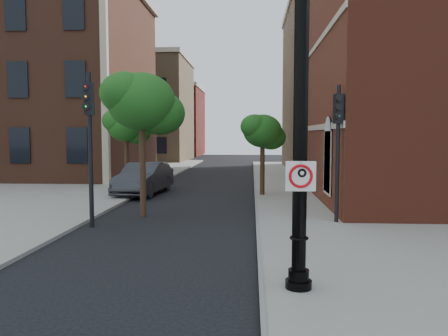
# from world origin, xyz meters

# --- Properties ---
(ground) EXTENTS (120.00, 120.00, 0.00)m
(ground) POSITION_xyz_m (0.00, 0.00, 0.00)
(ground) COLOR black
(ground) RESTS_ON ground
(sidewalk_right) EXTENTS (8.00, 60.00, 0.12)m
(sidewalk_right) POSITION_xyz_m (6.00, 10.00, 0.06)
(sidewalk_right) COLOR gray
(sidewalk_right) RESTS_ON ground
(sidewalk_left) EXTENTS (10.00, 50.00, 0.12)m
(sidewalk_left) POSITION_xyz_m (-9.00, 18.00, 0.06)
(sidewalk_left) COLOR gray
(sidewalk_left) RESTS_ON ground
(curb_edge) EXTENTS (0.10, 60.00, 0.14)m
(curb_edge) POSITION_xyz_m (2.05, 10.00, 0.07)
(curb_edge) COLOR gray
(curb_edge) RESTS_ON ground
(victorian_building) EXTENTS (18.60, 14.60, 17.95)m
(victorian_building) POSITION_xyz_m (-16.00, 23.97, 8.74)
(victorian_building) COLOR brown
(victorian_building) RESTS_ON ground
(bg_building_tan_a) EXTENTS (12.00, 12.00, 12.00)m
(bg_building_tan_a) POSITION_xyz_m (-12.00, 44.00, 6.00)
(bg_building_tan_a) COLOR olive
(bg_building_tan_a) RESTS_ON ground
(bg_building_red) EXTENTS (12.00, 12.00, 10.00)m
(bg_building_red) POSITION_xyz_m (-12.00, 58.00, 5.00)
(bg_building_red) COLOR maroon
(bg_building_red) RESTS_ON ground
(bg_building_tan_b) EXTENTS (22.00, 14.00, 14.00)m
(bg_building_tan_b) POSITION_xyz_m (16.00, 30.00, 7.00)
(bg_building_tan_b) COLOR olive
(bg_building_tan_b) RESTS_ON ground
(lamppost) EXTENTS (0.53, 0.53, 6.21)m
(lamppost) POSITION_xyz_m (2.78, -0.53, 2.87)
(lamppost) COLOR black
(lamppost) RESTS_ON ground
(no_parking_sign) EXTENTS (0.58, 0.06, 0.58)m
(no_parking_sign) POSITION_xyz_m (2.78, -0.69, 2.37)
(no_parking_sign) COLOR white
(no_parking_sign) RESTS_ON ground
(parked_car) EXTENTS (2.27, 5.29, 1.70)m
(parked_car) POSITION_xyz_m (-3.83, 13.60, 0.85)
(parked_car) COLOR #2E2E33
(parked_car) RESTS_ON ground
(traffic_signal_left) EXTENTS (0.40, 0.46, 5.22)m
(traffic_signal_left) POSITION_xyz_m (-3.59, 5.32, 3.52)
(traffic_signal_left) COLOR black
(traffic_signal_left) RESTS_ON ground
(traffic_signal_right) EXTENTS (0.35, 0.41, 4.84)m
(traffic_signal_right) POSITION_xyz_m (4.80, 6.18, 3.26)
(traffic_signal_right) COLOR black
(traffic_signal_right) RESTS_ON ground
(utility_pole) EXTENTS (0.10, 0.10, 5.04)m
(utility_pole) POSITION_xyz_m (3.71, 7.18, 2.52)
(utility_pole) COLOR #999999
(utility_pole) RESTS_ON ground
(street_tree_a) EXTENTS (3.05, 2.75, 5.49)m
(street_tree_a) POSITION_xyz_m (-2.30, 7.45, 4.33)
(street_tree_a) COLOR #342014
(street_tree_a) RESTS_ON ground
(street_tree_b) EXTENTS (2.55, 2.30, 4.59)m
(street_tree_b) POSITION_xyz_m (-5.17, 15.14, 3.62)
(street_tree_b) COLOR #342014
(street_tree_b) RESTS_ON ground
(street_tree_c) EXTENTS (2.32, 2.09, 4.17)m
(street_tree_c) POSITION_xyz_m (2.41, 13.08, 3.28)
(street_tree_c) COLOR #342014
(street_tree_c) RESTS_ON ground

